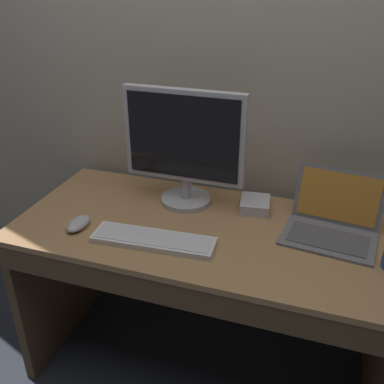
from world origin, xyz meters
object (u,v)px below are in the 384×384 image
laptop_space_gray (333,219)px  wired_keyboard (153,240)px  computer_mouse (78,224)px  external_monitor (184,146)px  external_drive_box (255,205)px

laptop_space_gray → wired_keyboard: bearing=-155.1°
laptop_space_gray → computer_mouse: bearing=-163.1°
laptop_space_gray → external_monitor: size_ratio=0.73×
laptop_space_gray → external_drive_box: bearing=166.3°
wired_keyboard → computer_mouse: 0.30m
external_monitor → external_drive_box: size_ratio=3.65×
computer_mouse → laptop_space_gray: bearing=18.5°
external_monitor → computer_mouse: 0.50m
external_drive_box → computer_mouse: bearing=-149.9°
laptop_space_gray → wired_keyboard: laptop_space_gray is taller
wired_keyboard → external_monitor: bearing=88.3°
wired_keyboard → computer_mouse: bearing=179.5°
laptop_space_gray → external_monitor: 0.62m
wired_keyboard → computer_mouse: size_ratio=3.74×
wired_keyboard → external_drive_box: 0.45m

